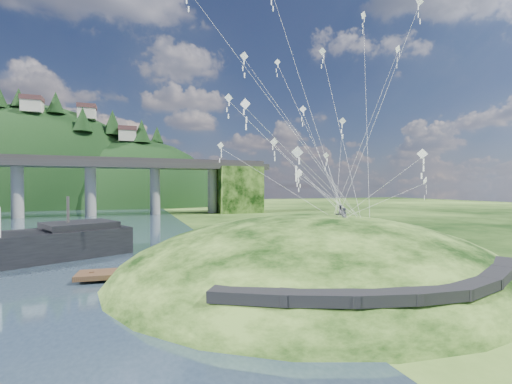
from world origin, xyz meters
name	(u,v)px	position (x,y,z in m)	size (l,w,h in m)	color
ground	(234,287)	(0.00, 0.00, 0.00)	(320.00, 320.00, 0.00)	black
grass_hill	(314,289)	(8.00, 2.00, -1.50)	(36.00, 32.00, 13.00)	black
footpath	(413,285)	(7.46, -9.74, 2.08)	(22.29, 5.84, 0.83)	black
bridge	(45,177)	(-26.46, 70.07, 9.70)	(160.00, 11.00, 15.00)	#2D2B2B
far_ridge	(25,227)	(-43.58, 122.17, -7.44)	(153.00, 70.00, 94.50)	black
wooden_dock	(177,270)	(-3.51, 4.86, 0.49)	(15.66, 3.91, 1.11)	#3D2719
kite_flyers	(341,205)	(10.64, 1.83, 5.82)	(1.90, 2.78, 1.86)	#22222E
kite_swarm	(302,97)	(8.19, 4.76, 16.08)	(20.20, 16.29, 20.28)	white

